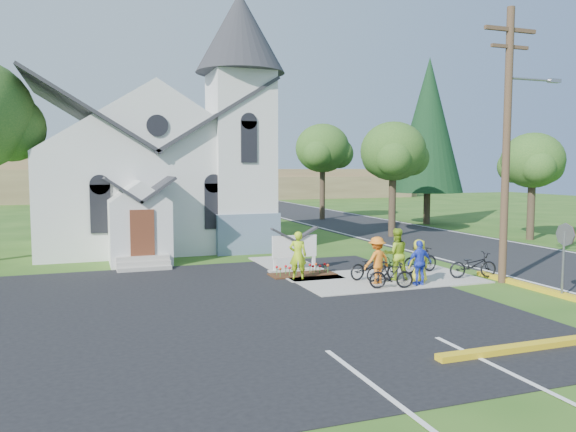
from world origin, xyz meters
name	(u,v)px	position (x,y,z in m)	size (l,w,h in m)	color
ground	(356,285)	(0.00, 0.00, 0.00)	(120.00, 120.00, 0.00)	#295117
parking_lot	(170,315)	(-7.00, -2.00, 0.01)	(20.00, 16.00, 0.02)	black
road	(388,230)	(10.00, 15.00, 0.01)	(8.00, 90.00, 0.02)	black
sidewalk	(385,279)	(1.50, 0.50, 0.03)	(7.00, 4.00, 0.05)	gray
church	(159,149)	(-5.48, 12.48, 5.25)	(12.35, 12.00, 13.00)	white
church_sign	(294,247)	(-1.20, 3.20, 1.03)	(2.20, 0.40, 1.70)	gray
flower_bed	(302,275)	(-1.20, 2.30, 0.04)	(2.60, 1.10, 0.07)	#38200F
utility_pole	(508,136)	(5.36, -1.50, 5.40)	(3.45, 0.28, 10.00)	#4B3425
stop_sign	(565,244)	(5.43, -4.20, 1.78)	(0.11, 0.76, 2.48)	gray
tree_road_near	(393,152)	(8.50, 12.00, 5.21)	(4.00, 4.00, 7.05)	#35291D
tree_road_mid	(323,149)	(9.00, 24.00, 5.78)	(4.40, 4.40, 7.80)	#35291D
tree_road_far	(533,161)	(15.50, 8.00, 4.63)	(3.60, 3.60, 6.30)	#35291D
conifer	(429,125)	(15.00, 18.00, 7.39)	(5.20, 5.20, 12.40)	#35291D
distant_hills	(187,183)	(3.36, 56.33, 2.17)	(61.00, 10.00, 5.60)	brown
cyclist_0	(298,255)	(-1.70, 1.49, 0.96)	(0.66, 0.44, 1.82)	#AAD419
bike_0	(382,269)	(1.20, 0.18, 0.46)	(0.54, 1.55, 0.81)	black
cyclist_1	(396,254)	(1.72, 0.10, 1.03)	(0.95, 0.74, 1.95)	#8AB221
bike_1	(391,275)	(0.77, -1.19, 0.52)	(0.44, 1.57, 0.94)	black
cyclist_2	(420,263)	(2.02, -1.04, 0.86)	(0.95, 0.40, 1.63)	blue
bike_2	(370,266)	(0.89, 0.58, 0.54)	(0.65, 1.88, 0.99)	black
cyclist_3	(377,260)	(0.72, -0.26, 0.91)	(1.11, 0.64, 1.72)	orange
bike_3	(420,260)	(3.36, 0.99, 0.58)	(0.49, 1.75, 1.05)	black
cyclist_4	(419,261)	(2.27, -0.62, 0.85)	(0.78, 0.51, 1.59)	yellow
bike_4	(473,265)	(4.70, -0.58, 0.54)	(0.66, 1.88, 0.99)	black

